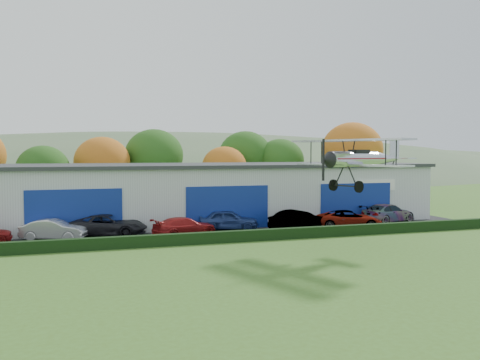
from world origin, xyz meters
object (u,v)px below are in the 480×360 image
object	(u,v)px
car_4	(229,220)
car_7	(388,213)
hangar	(209,192)
car_6	(349,219)
car_5	(299,220)
car_2	(108,225)
car_3	(185,227)
car_1	(54,230)
biplane	(360,158)

from	to	relation	value
car_4	car_7	distance (m)	15.17
hangar	car_4	bearing A→B (deg)	-90.48
hangar	car_6	world-z (taller)	hangar
car_5	car_2	bearing A→B (deg)	65.74
car_3	car_5	bearing A→B (deg)	-106.60
car_4	car_6	distance (m)	10.07
car_2	car_3	world-z (taller)	car_2
car_1	car_5	distance (m)	18.73
car_4	car_5	xyz separation A→B (m)	(5.27, -2.17, 0.01)
hangar	car_1	distance (m)	15.36
car_3	car_6	distance (m)	13.90
car_4	car_5	distance (m)	5.70
car_6	biplane	world-z (taller)	biplane
hangar	car_6	xyz separation A→B (m)	(9.76, -8.67, -1.86)
hangar	car_5	bearing A→B (deg)	-58.73
hangar	biplane	world-z (taller)	biplane
hangar	car_6	bearing A→B (deg)	-41.63
car_2	car_4	size ratio (longest dim) A/B	1.21
car_2	car_1	bearing A→B (deg)	120.40
car_5	car_6	world-z (taller)	car_5
car_1	car_6	xyz separation A→B (m)	(23.22, -1.52, -0.01)
car_7	biplane	size ratio (longest dim) A/B	0.65
hangar	car_3	bearing A→B (deg)	-115.79
car_6	car_7	distance (m)	5.83
car_3	car_5	world-z (taller)	car_5
hangar	car_5	world-z (taller)	hangar
car_6	car_1	bearing A→B (deg)	102.08
hangar	biplane	size ratio (longest dim) A/B	4.72
car_3	biplane	distance (m)	14.08
car_3	car_7	size ratio (longest dim) A/B	0.88
car_1	biplane	xyz separation A→B (m)	(18.74, -10.46, 5.22)
car_4	biplane	size ratio (longest dim) A/B	0.56
car_1	car_7	world-z (taller)	car_7
car_2	hangar	bearing A→B (deg)	-36.00
car_1	car_3	xyz separation A→B (m)	(9.32, -1.42, -0.03)
car_3	car_6	bearing A→B (deg)	-106.95
car_7	car_6	bearing A→B (deg)	95.94
car_6	car_5	bearing A→B (deg)	104.68
car_2	biplane	distance (m)	19.29
car_7	car_2	bearing A→B (deg)	72.82
car_2	car_7	bearing A→B (deg)	-69.77
car_3	car_5	distance (m)	9.36
car_1	car_4	bearing A→B (deg)	-68.98
car_2	biplane	bearing A→B (deg)	-106.87
car_3	biplane	bearing A→B (deg)	-150.33
car_5	car_1	bearing A→B (deg)	69.59
car_1	car_2	xyz separation A→B (m)	(3.88, 0.71, 0.06)
car_1	car_4	size ratio (longest dim) A/B	0.95
car_2	car_3	xyz separation A→B (m)	(5.43, -2.13, -0.08)
car_3	car_5	size ratio (longest dim) A/B	0.99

